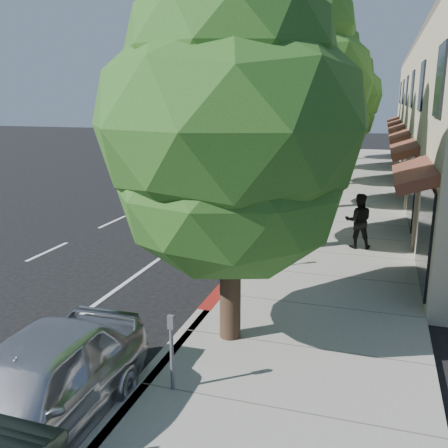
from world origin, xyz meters
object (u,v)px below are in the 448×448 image
at_px(pedestrian, 358,221).
at_px(street_tree_0, 231,130).
at_px(dark_suv_far, 297,155).
at_px(bicycle, 213,241).
at_px(street_tree_1, 292,88).
at_px(silver_suv, 231,213).
at_px(cyclist, 217,238).
at_px(street_tree_3, 332,96).
at_px(street_tree_5, 348,98).
at_px(dark_sedan, 246,193).
at_px(near_car_a, 31,392).
at_px(white_pickup, 285,173).
at_px(street_tree_2, 318,92).
at_px(street_tree_4, 342,97).

bearing_deg(pedestrian, street_tree_0, 65.02).
bearing_deg(dark_suv_far, bicycle, -94.04).
bearing_deg(street_tree_1, silver_suv, 146.07).
bearing_deg(cyclist, pedestrian, -45.72).
relative_size(street_tree_1, dark_suv_far, 1.84).
distance_m(street_tree_3, silver_suv, 11.42).
distance_m(street_tree_1, street_tree_5, 24.00).
height_order(dark_sedan, near_car_a, dark_sedan).
bearing_deg(street_tree_3, white_pickup, -170.08).
bearing_deg(near_car_a, white_pickup, 90.70).
distance_m(street_tree_1, street_tree_2, 6.00).
bearing_deg(street_tree_2, dark_sedan, -159.01).
bearing_deg(white_pickup, near_car_a, -87.37).
bearing_deg(cyclist, dark_suv_far, 11.11).
xyz_separation_m(bicycle, pedestrian, (4.06, 1.81, 0.48)).
distance_m(street_tree_1, pedestrian, 4.47).
height_order(street_tree_0, cyclist, street_tree_0).
relative_size(street_tree_1, street_tree_5, 1.07).
xyz_separation_m(silver_suv, white_pickup, (-0.02, 10.11, -0.02)).
height_order(street_tree_3, pedestrian, street_tree_3).
relative_size(street_tree_5, near_car_a, 1.68).
height_order(street_tree_1, street_tree_5, street_tree_1).
xyz_separation_m(cyclist, pedestrian, (3.64, 2.74, 0.10)).
relative_size(cyclist, near_car_a, 0.41).
bearing_deg(street_tree_3, near_car_a, -94.75).
relative_size(street_tree_1, near_car_a, 1.79).
height_order(dark_suv_far, pedestrian, pedestrian).
bearing_deg(street_tree_2, street_tree_0, -90.00).
height_order(street_tree_3, street_tree_4, street_tree_4).
height_order(street_tree_2, cyclist, street_tree_2).
relative_size(street_tree_0, dark_sedan, 1.35).
relative_size(street_tree_0, street_tree_3, 0.90).
bearing_deg(street_tree_2, dark_suv_far, 101.88).
height_order(street_tree_2, dark_suv_far, street_tree_2).
bearing_deg(dark_suv_far, near_car_a, -94.39).
bearing_deg(street_tree_3, cyclist, -96.55).
bearing_deg(near_car_a, pedestrian, 69.11).
bearing_deg(street_tree_4, street_tree_2, -90.00).
xyz_separation_m(street_tree_0, bicycle, (-2.02, 5.00, -3.57)).
relative_size(street_tree_1, street_tree_2, 1.02).
bearing_deg(dark_suv_far, street_tree_4, -48.36).
height_order(white_pickup, pedestrian, pedestrian).
bearing_deg(bicycle, cyclist, -178.31).
height_order(street_tree_1, dark_sedan, street_tree_1).
height_order(street_tree_5, pedestrian, street_tree_5).
height_order(street_tree_2, white_pickup, street_tree_2).
bearing_deg(street_tree_2, bicycle, -106.09).
bearing_deg(white_pickup, street_tree_5, 81.06).
bearing_deg(street_tree_0, white_pickup, 97.29).
bearing_deg(street_tree_2, street_tree_3, 90.00).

